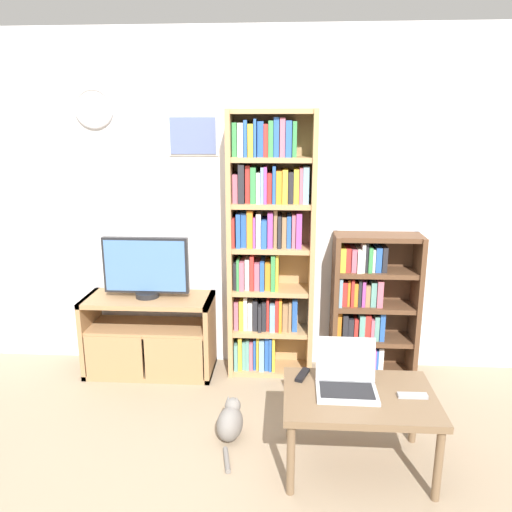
# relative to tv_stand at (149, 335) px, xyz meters

# --- Properties ---
(wall_back) EXTENTS (6.37, 0.09, 2.60)m
(wall_back) POSITION_rel_tv_stand_xyz_m (0.66, 0.28, 0.99)
(wall_back) COLOR silver
(wall_back) RESTS_ON ground_plane
(tv_stand) EXTENTS (0.99, 0.42, 0.62)m
(tv_stand) POSITION_rel_tv_stand_xyz_m (0.00, 0.00, 0.00)
(tv_stand) COLOR #9E754C
(tv_stand) RESTS_ON ground_plane
(television) EXTENTS (0.65, 0.18, 0.47)m
(television) POSITION_rel_tv_stand_xyz_m (-0.00, 0.02, 0.54)
(television) COLOR black
(television) RESTS_ON tv_stand
(bookshelf_tall) EXTENTS (0.64, 0.29, 2.01)m
(bookshelf_tall) POSITION_rel_tv_stand_xyz_m (0.92, 0.10, 0.72)
(bookshelf_tall) COLOR tan
(bookshelf_tall) RESTS_ON ground_plane
(bookshelf_short) EXTENTS (0.65, 0.28, 1.12)m
(bookshelf_short) POSITION_rel_tv_stand_xyz_m (1.69, 0.11, 0.23)
(bookshelf_short) COLOR brown
(bookshelf_short) RESTS_ON ground_plane
(coffee_table) EXTENTS (0.84, 0.59, 0.45)m
(coffee_table) POSITION_rel_tv_stand_xyz_m (1.47, -1.05, 0.09)
(coffee_table) COLOR brown
(coffee_table) RESTS_ON ground_plane
(laptop) EXTENTS (0.34, 0.30, 0.27)m
(laptop) POSITION_rel_tv_stand_xyz_m (1.40, -0.99, 0.21)
(laptop) COLOR #B7BABC
(laptop) RESTS_ON coffee_table
(remote_near_laptop) EXTENTS (0.09, 0.17, 0.02)m
(remote_near_laptop) POSITION_rel_tv_stand_xyz_m (1.16, -0.86, 0.15)
(remote_near_laptop) COLOR black
(remote_near_laptop) RESTS_ON coffee_table
(remote_far_from_laptop) EXTENTS (0.16, 0.05, 0.02)m
(remote_far_from_laptop) POSITION_rel_tv_stand_xyz_m (1.76, -1.06, 0.15)
(remote_far_from_laptop) COLOR #99999E
(remote_far_from_laptop) RESTS_ON coffee_table
(cat) EXTENTS (0.20, 0.46, 0.26)m
(cat) POSITION_rel_tv_stand_xyz_m (0.73, -0.83, -0.20)
(cat) COLOR slate
(cat) RESTS_ON ground_plane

